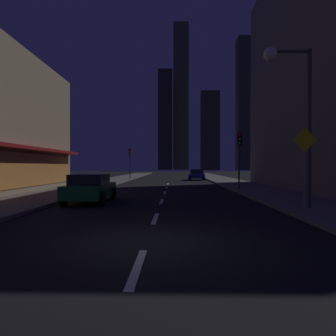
{
  "coord_description": "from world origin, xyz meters",
  "views": [
    {
      "loc": [
        0.68,
        -7.55,
        1.86
      ],
      "look_at": [
        0.0,
        24.47,
        1.66
      ],
      "focal_mm": 32.62,
      "sensor_mm": 36.0,
      "label": 1
    }
  ],
  "objects": [
    {
      "name": "lane_marking_center",
      "position": [
        0.0,
        11.0,
        0.01
      ],
      "size": [
        0.16,
        28.2,
        0.01
      ],
      "color": "silver",
      "rests_on": "ground"
    },
    {
      "name": "street_lamp_right",
      "position": [
        5.38,
        5.04,
        5.07
      ],
      "size": [
        1.96,
        0.56,
        6.58
      ],
      "color": "#38383D",
      "rests_on": "sidewalk_right"
    },
    {
      "name": "car_parked_near",
      "position": [
        -3.6,
        7.84,
        0.74
      ],
      "size": [
        1.98,
        4.24,
        1.45
      ],
      "color": "#1E722D",
      "rests_on": "ground"
    },
    {
      "name": "sidewalk_left",
      "position": [
        -7.0,
        32.0,
        0.07
      ],
      "size": [
        4.0,
        76.0,
        0.15
      ],
      "primitive_type": "cube",
      "color": "#605E59",
      "rests_on": "ground"
    },
    {
      "name": "traffic_light_near_right",
      "position": [
        5.5,
        15.19,
        3.19
      ],
      "size": [
        0.32,
        0.48,
        4.2
      ],
      "color": "#2D2D2D",
      "rests_on": "sidewalk_right"
    },
    {
      "name": "fire_hydrant_far_left",
      "position": [
        -5.9,
        22.06,
        0.45
      ],
      "size": [
        0.42,
        0.3,
        0.65
      ],
      "color": "#B2B2B2",
      "rests_on": "sidewalk_left"
    },
    {
      "name": "traffic_light_far_left",
      "position": [
        -5.5,
        34.55,
        3.19
      ],
      "size": [
        0.32,
        0.48,
        4.2
      ],
      "color": "#2D2D2D",
      "rests_on": "sidewalk_left"
    },
    {
      "name": "skyscraper_distant_slender",
      "position": [
        32.9,
        130.27,
        29.59
      ],
      "size": [
        8.19,
        7.52,
        59.17
      ],
      "primitive_type": "cube",
      "color": "#434032",
      "rests_on": "ground"
    },
    {
      "name": "car_parked_far",
      "position": [
        3.6,
        32.92,
        0.74
      ],
      "size": [
        1.98,
        4.24,
        1.45
      ],
      "color": "navy",
      "rests_on": "ground"
    },
    {
      "name": "skyscraper_distant_tall",
      "position": [
        -3.98,
        149.34,
        25.63
      ],
      "size": [
        7.32,
        5.21,
        51.26
      ],
      "primitive_type": "cube",
      "color": "#312E24",
      "rests_on": "ground"
    },
    {
      "name": "ground_plane",
      "position": [
        0.0,
        32.0,
        -0.05
      ],
      "size": [
        78.0,
        136.0,
        0.1
      ],
      "primitive_type": "cube",
      "color": "black"
    },
    {
      "name": "skyscraper_distant_short",
      "position": [
        17.13,
        133.9,
        18.11
      ],
      "size": [
        8.36,
        6.35,
        36.21
      ],
      "primitive_type": "cube",
      "color": "#403D30",
      "rests_on": "ground"
    },
    {
      "name": "sidewalk_right",
      "position": [
        7.0,
        32.0,
        0.07
      ],
      "size": [
        4.0,
        76.0,
        0.15
      ],
      "primitive_type": "cube",
      "color": "#605E59",
      "rests_on": "ground"
    },
    {
      "name": "skyscraper_distant_mid",
      "position": [
        4.2,
        158.91,
        39.73
      ],
      "size": [
        8.3,
        5.31,
        79.46
      ],
      "primitive_type": "cube",
      "color": "#4E4A3A",
      "rests_on": "ground"
    },
    {
      "name": "pedestrian_crossing_sign",
      "position": [
        5.6,
        4.06,
        2.02
      ],
      "size": [
        0.91,
        0.08,
        3.15
      ],
      "color": "slate",
      "rests_on": "sidewalk_right"
    }
  ]
}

